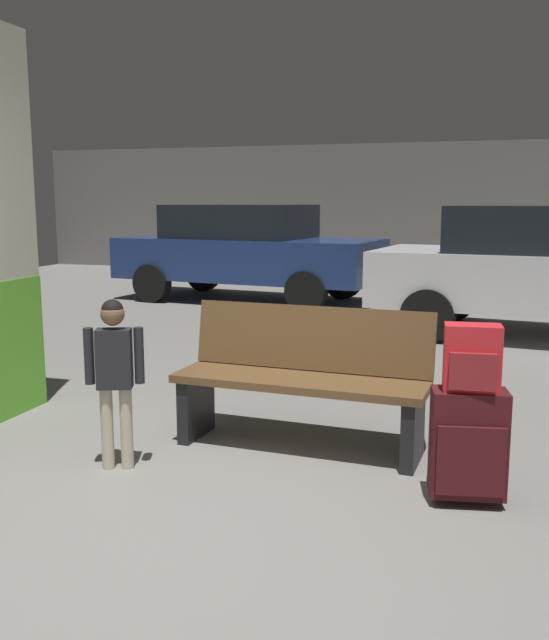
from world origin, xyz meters
The scene contains 7 objects.
ground_plane centered at (0.00, 4.00, -0.05)m, with size 18.00×18.00×0.10m, color gray.
garage_back_wall centered at (0.00, 12.86, 1.40)m, with size 18.00×0.12×2.80m, color slate.
bench centered at (0.31, 1.52, 0.44)m, with size 1.63×0.63×0.89m.
suitcase centered at (1.35, 0.91, 0.32)m, with size 0.41×0.29×0.60m.
backpack_bright centered at (1.35, 0.91, 0.77)m, with size 0.29×0.21×0.34m.
child centered at (-0.63, 0.83, 0.62)m, with size 0.32×0.19×1.01m.
parked_car_far centered at (-2.24, 7.86, 0.81)m, with size 4.29×2.23×1.51m.
Camera 1 is at (1.40, -2.70, 1.55)m, focal length 39.56 mm.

